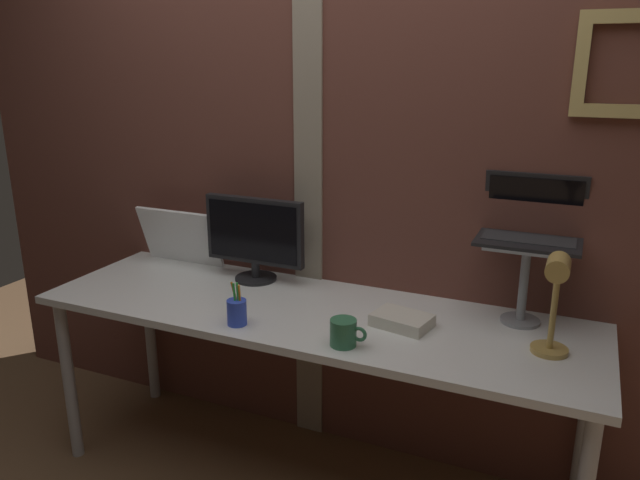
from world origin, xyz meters
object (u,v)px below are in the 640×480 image
at_px(monitor, 254,235).
at_px(whiteboard_panel, 180,237).
at_px(pen_cup, 237,312).
at_px(desk_lamp, 555,295).
at_px(coffee_mug, 344,333).
at_px(laptop, 531,222).

height_order(monitor, whiteboard_panel, monitor).
distance_m(whiteboard_panel, pen_cup, 0.76).
xyz_separation_m(whiteboard_panel, desk_lamp, (1.63, -0.30, 0.09)).
distance_m(desk_lamp, coffee_mug, 0.68).
xyz_separation_m(whiteboard_panel, coffee_mug, (1.00, -0.47, -0.08)).
relative_size(monitor, desk_lamp, 1.26).
height_order(desk_lamp, pen_cup, desk_lamp).
xyz_separation_m(monitor, pen_cup, (0.17, -0.43, -0.15)).
height_order(whiteboard_panel, coffee_mug, whiteboard_panel).
xyz_separation_m(monitor, desk_lamp, (1.21, -0.26, 0.02)).
distance_m(pen_cup, coffee_mug, 0.41).
relative_size(desk_lamp, coffee_mug, 2.80).
distance_m(monitor, coffee_mug, 0.74).
distance_m(whiteboard_panel, coffee_mug, 1.11).
xyz_separation_m(monitor, whiteboard_panel, (-0.42, 0.04, -0.07)).
height_order(laptop, whiteboard_panel, laptop).
bearing_deg(laptop, monitor, -176.56).
height_order(monitor, pen_cup, monitor).
bearing_deg(monitor, coffee_mug, -36.52).
distance_m(whiteboard_panel, desk_lamp, 1.66).
bearing_deg(laptop, pen_cup, -151.88).
distance_m(monitor, desk_lamp, 1.24).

